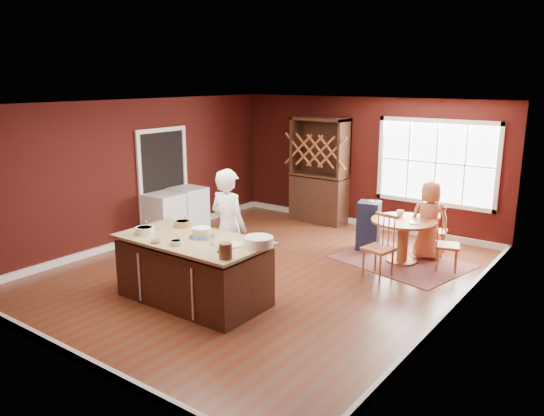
{
  "coord_description": "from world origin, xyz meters",
  "views": [
    {
      "loc": [
        4.92,
        -6.47,
        3.07
      ],
      "look_at": [
        0.04,
        0.16,
        1.05
      ],
      "focal_mm": 35.0,
      "sensor_mm": 36.0,
      "label": 1
    }
  ],
  "objects_px": {
    "kitchen_island": "(193,271)",
    "baker": "(229,228)",
    "chair_south": "(379,246)",
    "high_chair": "(368,225)",
    "seated_woman": "(429,220)",
    "washer": "(164,217)",
    "dining_table": "(403,232)",
    "layer_cake": "(201,233)",
    "hutch": "(319,171)",
    "toddler": "(373,206)",
    "dryer": "(188,210)",
    "chair_east": "(448,243)",
    "chair_north": "(435,229)"
  },
  "relations": [
    {
      "from": "seated_woman",
      "to": "hutch",
      "type": "distance_m",
      "value": 3.02
    },
    {
      "from": "dining_table",
      "to": "chair_east",
      "type": "distance_m",
      "value": 0.75
    },
    {
      "from": "kitchen_island",
      "to": "baker",
      "type": "xyz_separation_m",
      "value": [
        0.02,
        0.74,
        0.46
      ]
    },
    {
      "from": "chair_north",
      "to": "washer",
      "type": "xyz_separation_m",
      "value": [
        -4.54,
        -2.22,
        -0.01
      ]
    },
    {
      "from": "chair_south",
      "to": "high_chair",
      "type": "xyz_separation_m",
      "value": [
        -0.74,
        1.14,
        -0.03
      ]
    },
    {
      "from": "baker",
      "to": "washer",
      "type": "xyz_separation_m",
      "value": [
        -2.54,
        1.03,
        -0.44
      ]
    },
    {
      "from": "chair_east",
      "to": "hutch",
      "type": "height_order",
      "value": "hutch"
    },
    {
      "from": "high_chair",
      "to": "chair_south",
      "type": "bearing_deg",
      "value": -72.2
    },
    {
      "from": "layer_cake",
      "to": "high_chair",
      "type": "bearing_deg",
      "value": 75.89
    },
    {
      "from": "dryer",
      "to": "washer",
      "type": "bearing_deg",
      "value": -90.0
    },
    {
      "from": "kitchen_island",
      "to": "seated_woman",
      "type": "xyz_separation_m",
      "value": [
        2.0,
        3.72,
        0.25
      ]
    },
    {
      "from": "chair_east",
      "to": "seated_woman",
      "type": "height_order",
      "value": "seated_woman"
    },
    {
      "from": "kitchen_island",
      "to": "layer_cake",
      "type": "distance_m",
      "value": 0.57
    },
    {
      "from": "kitchen_island",
      "to": "washer",
      "type": "bearing_deg",
      "value": 145.01
    },
    {
      "from": "chair_east",
      "to": "washer",
      "type": "height_order",
      "value": "chair_east"
    },
    {
      "from": "layer_cake",
      "to": "hutch",
      "type": "relative_size",
      "value": 0.16
    },
    {
      "from": "seated_woman",
      "to": "toddler",
      "type": "xyz_separation_m",
      "value": [
        -1.02,
        -0.09,
        0.12
      ]
    },
    {
      "from": "chair_east",
      "to": "high_chair",
      "type": "xyz_separation_m",
      "value": [
        -1.52,
        0.2,
        0.01
      ]
    },
    {
      "from": "chair_north",
      "to": "dryer",
      "type": "relative_size",
      "value": 1.01
    },
    {
      "from": "dining_table",
      "to": "toddler",
      "type": "xyz_separation_m",
      "value": [
        -0.75,
        0.35,
        0.28
      ]
    },
    {
      "from": "seated_woman",
      "to": "hutch",
      "type": "xyz_separation_m",
      "value": [
        -2.82,
        0.98,
        0.44
      ]
    },
    {
      "from": "layer_cake",
      "to": "hutch",
      "type": "height_order",
      "value": "hutch"
    },
    {
      "from": "dining_table",
      "to": "washer",
      "type": "distance_m",
      "value": 4.51
    },
    {
      "from": "kitchen_island",
      "to": "toddler",
      "type": "bearing_deg",
      "value": 74.95
    },
    {
      "from": "baker",
      "to": "washer",
      "type": "height_order",
      "value": "baker"
    },
    {
      "from": "washer",
      "to": "high_chair",
      "type": "bearing_deg",
      "value": 27.19
    },
    {
      "from": "hutch",
      "to": "washer",
      "type": "distance_m",
      "value": 3.46
    },
    {
      "from": "high_chair",
      "to": "dryer",
      "type": "height_order",
      "value": "high_chair"
    },
    {
      "from": "chair_east",
      "to": "toddler",
      "type": "height_order",
      "value": "toddler"
    },
    {
      "from": "chair_north",
      "to": "seated_woman",
      "type": "xyz_separation_m",
      "value": [
        -0.02,
        -0.27,
        0.22
      ]
    },
    {
      "from": "dining_table",
      "to": "chair_south",
      "type": "bearing_deg",
      "value": -92.8
    },
    {
      "from": "baker",
      "to": "chair_south",
      "type": "height_order",
      "value": "baker"
    },
    {
      "from": "dining_table",
      "to": "seated_woman",
      "type": "bearing_deg",
      "value": 58.42
    },
    {
      "from": "hutch",
      "to": "chair_north",
      "type": "bearing_deg",
      "value": -14.12
    },
    {
      "from": "washer",
      "to": "hutch",
      "type": "bearing_deg",
      "value": 59.99
    },
    {
      "from": "baker",
      "to": "kitchen_island",
      "type": "bearing_deg",
      "value": 91.35
    },
    {
      "from": "chair_east",
      "to": "kitchen_island",
      "type": "bearing_deg",
      "value": 125.26
    },
    {
      "from": "toddler",
      "to": "hutch",
      "type": "bearing_deg",
      "value": 149.03
    },
    {
      "from": "toddler",
      "to": "dryer",
      "type": "distance_m",
      "value": 3.72
    },
    {
      "from": "dining_table",
      "to": "toddler",
      "type": "bearing_deg",
      "value": 154.98
    },
    {
      "from": "baker",
      "to": "dryer",
      "type": "xyz_separation_m",
      "value": [
        -2.54,
        1.67,
        -0.43
      ]
    },
    {
      "from": "baker",
      "to": "layer_cake",
      "type": "height_order",
      "value": "baker"
    },
    {
      "from": "toddler",
      "to": "washer",
      "type": "relative_size",
      "value": 0.28
    },
    {
      "from": "baker",
      "to": "seated_woman",
      "type": "xyz_separation_m",
      "value": [
        1.98,
        2.98,
        -0.21
      ]
    },
    {
      "from": "seated_woman",
      "to": "washer",
      "type": "xyz_separation_m",
      "value": [
        -4.52,
        -1.96,
        -0.23
      ]
    },
    {
      "from": "baker",
      "to": "layer_cake",
      "type": "relative_size",
      "value": 5.03
    },
    {
      "from": "kitchen_island",
      "to": "chair_east",
      "type": "relative_size",
      "value": 2.33
    },
    {
      "from": "seated_woman",
      "to": "hutch",
      "type": "height_order",
      "value": "hutch"
    },
    {
      "from": "chair_east",
      "to": "washer",
      "type": "relative_size",
      "value": 1.01
    },
    {
      "from": "kitchen_island",
      "to": "chair_south",
      "type": "distance_m",
      "value": 2.93
    }
  ]
}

